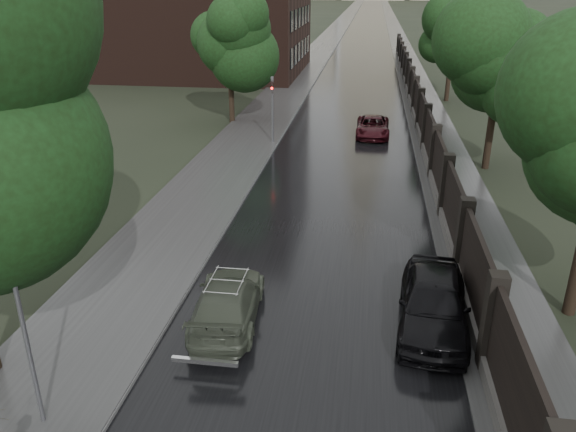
# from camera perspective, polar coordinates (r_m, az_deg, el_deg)

# --- Properties ---
(road) EXTENTS (8.00, 420.00, 0.02)m
(road) POSITION_cam_1_polar(r_m,az_deg,el_deg) (197.47, 8.41, 19.99)
(road) COLOR black
(road) RESTS_ON ground
(sidewalk_left) EXTENTS (4.00, 420.00, 0.16)m
(sidewalk_left) POSITION_cam_1_polar(r_m,az_deg,el_deg) (197.60, 6.56, 20.10)
(sidewalk_left) COLOR #2D2D2D
(sidewalk_left) RESTS_ON ground
(verge_right) EXTENTS (3.00, 420.00, 0.08)m
(verge_right) POSITION_cam_1_polar(r_m,az_deg,el_deg) (197.51, 10.10, 19.90)
(verge_right) COLOR #2D2D2D
(verge_right) RESTS_ON ground
(fence_right) EXTENTS (0.45, 75.72, 2.70)m
(fence_right) POSITION_cam_1_polar(r_m,az_deg,el_deg) (40.23, 13.02, 10.67)
(fence_right) COLOR #383533
(fence_right) RESTS_ON ground
(tree_left_far) EXTENTS (4.25, 4.25, 7.39)m
(tree_left_far) POSITION_cam_1_polar(r_m,az_deg,el_deg) (38.60, -5.99, 17.00)
(tree_left_far) COLOR black
(tree_left_far) RESTS_ON ground
(tree_right_b) EXTENTS (4.08, 4.08, 7.01)m
(tree_right_b) POSITION_cam_1_polar(r_m,az_deg,el_deg) (30.19, 20.61, 13.55)
(tree_right_b) COLOR black
(tree_right_b) RESTS_ON ground
(tree_right_c) EXTENTS (4.08, 4.08, 7.01)m
(tree_right_c) POSITION_cam_1_polar(r_m,az_deg,el_deg) (47.84, 16.42, 17.00)
(tree_right_c) COLOR black
(tree_right_c) RESTS_ON ground
(lamp_post) EXTENTS (0.25, 0.12, 5.11)m
(lamp_post) POSITION_cam_1_polar(r_m,az_deg,el_deg) (12.78, -25.34, -9.83)
(lamp_post) COLOR #59595E
(lamp_post) RESTS_ON ground
(traffic_light) EXTENTS (0.16, 0.32, 4.00)m
(traffic_light) POSITION_cam_1_polar(r_m,az_deg,el_deg) (33.42, -1.59, 11.27)
(traffic_light) COLOR #59595E
(traffic_light) RESTS_ON ground
(volga_sedan) EXTENTS (2.13, 4.52, 1.27)m
(volga_sedan) POSITION_cam_1_polar(r_m,az_deg,el_deg) (16.28, -6.15, -8.61)
(volga_sedan) COLOR #3C4335
(volga_sedan) RESTS_ON ground
(car_right_near) EXTENTS (2.26, 4.83, 1.60)m
(car_right_near) POSITION_cam_1_polar(r_m,az_deg,el_deg) (16.34, 14.57, -8.50)
(car_right_near) COLOR black
(car_right_near) RESTS_ON ground
(car_right_far) EXTENTS (2.03, 4.38, 1.21)m
(car_right_far) POSITION_cam_1_polar(r_m,az_deg,el_deg) (36.01, 8.60, 8.96)
(car_right_far) COLOR black
(car_right_far) RESTS_ON ground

